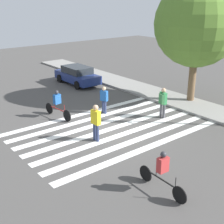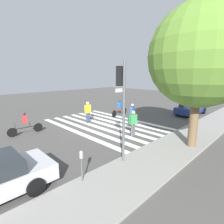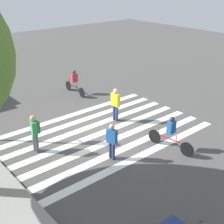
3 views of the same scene
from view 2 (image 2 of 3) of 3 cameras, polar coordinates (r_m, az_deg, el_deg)
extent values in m
plane|color=#4C4947|center=(14.47, -2.26, -4.08)|extent=(60.00, 60.00, 0.00)
cube|color=gray|center=(10.94, 20.81, -10.04)|extent=(36.00, 2.50, 0.14)
cube|color=white|center=(16.39, 4.87, -2.14)|extent=(0.42, 10.00, 0.01)
cube|color=white|center=(15.72, 2.69, -2.73)|extent=(0.42, 10.00, 0.01)
cube|color=white|center=(15.08, 0.32, -3.37)|extent=(0.42, 10.00, 0.01)
cube|color=white|center=(14.47, -2.26, -4.06)|extent=(0.42, 10.00, 0.01)
cube|color=white|center=(13.89, -5.07, -4.80)|extent=(0.42, 10.00, 0.01)
cube|color=white|center=(13.35, -8.12, -5.59)|extent=(0.42, 10.00, 0.01)
cube|color=white|center=(12.86, -11.42, -6.42)|extent=(0.42, 10.00, 0.01)
cylinder|color=#515456|center=(7.69, 3.86, -1.04)|extent=(0.12, 0.12, 4.61)
cube|color=black|center=(7.63, 2.84, 11.64)|extent=(0.32, 0.26, 0.84)
cube|color=silver|center=(7.66, 2.79, 7.14)|extent=(0.60, 0.02, 0.16)
sphere|color=#590F0F|center=(7.74, 1.96, 13.36)|extent=(0.15, 0.15, 0.15)
sphere|color=#59470F|center=(7.74, 1.94, 11.65)|extent=(0.15, 0.15, 0.15)
sphere|color=#26D83F|center=(7.74, 1.93, 9.94)|extent=(0.15, 0.15, 0.15)
cylinder|color=#515456|center=(6.97, -9.80, -18.47)|extent=(0.06, 0.06, 1.06)
cylinder|color=gray|center=(6.67, -10.01, -13.72)|extent=(0.15, 0.15, 0.22)
sphere|color=gray|center=(6.62, -10.05, -12.87)|extent=(0.14, 0.14, 0.14)
cylinder|color=brown|center=(10.51, 25.06, -3.08)|extent=(0.46, 0.46, 3.00)
sphere|color=#567F2D|center=(10.22, 26.88, 16.01)|extent=(5.23, 5.23, 5.23)
cylinder|color=#4C4C51|center=(11.88, 7.18, -5.76)|extent=(0.16, 0.16, 0.83)
cylinder|color=#4C4C51|center=(11.72, 6.52, -6.00)|extent=(0.16, 0.16, 0.83)
cube|color=#338C4C|center=(11.59, 6.95, -2.38)|extent=(0.53, 0.34, 0.66)
sphere|color=tan|center=(11.48, 7.01, -0.16)|extent=(0.26, 0.26, 0.26)
cube|color=#2D6638|center=(11.66, 6.07, -2.26)|extent=(0.40, 0.26, 0.55)
cylinder|color=navy|center=(15.17, 6.85, -1.86)|extent=(0.15, 0.15, 0.78)
cylinder|color=navy|center=(15.02, 6.37, -2.00)|extent=(0.15, 0.15, 0.78)
cube|color=#1E5199|center=(14.94, 6.68, 0.65)|extent=(0.49, 0.32, 0.61)
sphere|color=tan|center=(14.86, 6.72, 2.27)|extent=(0.24, 0.24, 0.24)
cylinder|color=navy|center=(15.09, -7.49, -1.79)|extent=(0.16, 0.16, 0.86)
cylinder|color=navy|center=(14.96, -8.18, -1.94)|extent=(0.16, 0.16, 0.86)
cube|color=yellow|center=(14.86, -7.92, 1.02)|extent=(0.51, 0.25, 0.68)
sphere|color=tan|center=(14.77, -7.97, 2.83)|extent=(0.27, 0.27, 0.27)
cylinder|color=black|center=(13.29, -29.82, -5.85)|extent=(0.63, 0.07, 0.62)
cylinder|color=black|center=(13.70, -22.97, -4.66)|extent=(0.63, 0.07, 0.62)
cube|color=black|center=(13.42, -26.41, -4.55)|extent=(1.43, 0.10, 0.04)
cylinder|color=black|center=(13.45, -25.27, -3.70)|extent=(0.03, 0.03, 0.32)
cylinder|color=black|center=(13.23, -29.11, -4.16)|extent=(0.03, 0.03, 0.40)
cube|color=#B73333|center=(13.27, -26.65, -2.09)|extent=(0.26, 0.41, 0.55)
sphere|color=#333338|center=(13.19, -26.82, -0.43)|extent=(0.22, 0.22, 0.22)
cylinder|color=black|center=(16.83, 0.74, -0.57)|extent=(0.66, 0.11, 0.66)
cylinder|color=black|center=(18.19, 4.11, 0.37)|extent=(0.66, 0.11, 0.66)
cube|color=maroon|center=(17.46, 2.49, 0.50)|extent=(1.46, 0.20, 0.04)
cylinder|color=maroon|center=(17.67, 3.08, 1.17)|extent=(0.03, 0.03, 0.32)
cylinder|color=maroon|center=(16.92, 1.20, 0.82)|extent=(0.03, 0.03, 0.40)
cube|color=#1E5199|center=(17.35, 2.51, 2.43)|extent=(0.28, 0.42, 0.55)
sphere|color=#333338|center=(17.29, 2.52, 3.72)|extent=(0.22, 0.22, 0.22)
cube|color=navy|center=(19.60, 24.37, 0.90)|extent=(4.23, 1.73, 0.63)
cube|color=#23282D|center=(19.50, 24.52, 2.56)|extent=(2.33, 1.59, 0.52)
cylinder|color=black|center=(18.16, 25.28, -0.84)|extent=(0.64, 0.20, 0.64)
cylinder|color=black|center=(18.77, 20.47, -0.03)|extent=(0.64, 0.20, 0.64)
cylinder|color=black|center=(20.60, 27.81, 0.35)|extent=(0.64, 0.20, 0.64)
cylinder|color=black|center=(21.14, 23.48, 1.03)|extent=(0.64, 0.20, 0.64)
cylinder|color=black|center=(6.97, -23.67, -21.44)|extent=(0.64, 0.20, 0.64)
cylinder|color=black|center=(8.54, -28.46, -15.39)|extent=(0.64, 0.20, 0.64)
camera|label=1|loc=(19.91, -53.66, 14.51)|focal=50.00mm
camera|label=3|loc=(20.51, 42.33, 18.22)|focal=50.00mm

